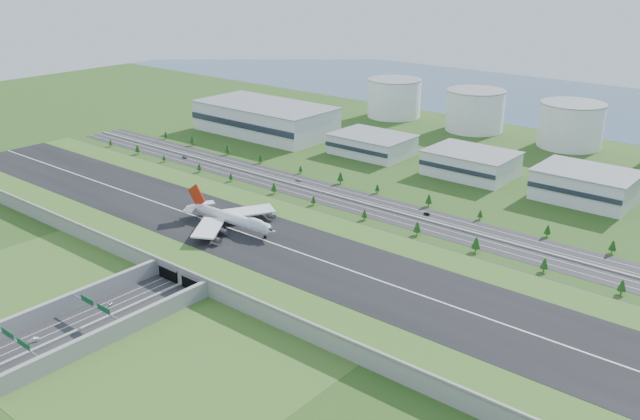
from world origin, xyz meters
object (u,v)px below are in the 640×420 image
Objects in this scene: fuel_tank_a at (394,98)px; car_4 at (185,157)px; car_5 at (427,214)px; car_3 at (2,379)px; car_7 at (299,179)px; car_2 at (143,316)px; boeing_747 at (231,218)px; car_1 at (33,340)px; car_0 at (108,305)px.

car_4 is (-43.87, -220.83, -16.55)m from fuel_tank_a.
car_3 is at bearing 15.37° from car_5.
car_4 is at bearing -67.19° from car_7.
car_3 is (129.69, -451.64, -16.69)m from fuel_tank_a.
car_4 is at bearing -57.69° from car_2.
car_2 is (31.17, -81.88, -12.69)m from boeing_747.
car_3 is at bearing 30.85° from car_7.
boeing_747 is at bearing -82.93° from car_2.
car_1 is 26.44m from car_3.
car_7 is at bearing -83.94° from car_3.
car_2 is at bearing -71.57° from boeing_747.
car_0 reaches higher than car_1.
car_5 is at bearing -107.40° from car_3.
car_3 is at bearing -38.65° from car_1.
car_5 is at bearing -112.95° from car_2.
car_2 is at bearing 36.45° from car_7.
boeing_747 reaches higher than car_1.
car_4 is at bearing 140.90° from car_1.
car_4 is at bearing -62.94° from car_3.
boeing_747 is 88.53m from car_2.
car_3 is 247.13m from car_5.
car_0 is (10.71, -85.74, -12.74)m from boeing_747.
car_2 is 1.11× the size of car_7.
boeing_747 is 87.34m from car_0.
car_0 is 0.85× the size of car_7.
boeing_747 reaches higher than car_4.
car_2 is at bearing -126.00° from car_4.
fuel_tank_a is 470.19m from car_3.
car_1 is at bearing -86.55° from boeing_747.
car_2 is at bearing -8.57° from car_0.
boeing_747 is at bearing -71.86° from fuel_tank_a.
car_4 reaches higher than car_3.
car_7 is at bearing -73.89° from fuel_tank_a.
fuel_tank_a is 10.58× the size of car_3.
fuel_tank_a reaches higher than car_0.
car_3 is 0.97× the size of car_4.
car_7 is (-102.36, 0.16, 0.05)m from car_5.
car_1 is at bearing 10.70° from car_5.
car_3 is 0.88× the size of car_7.
car_5 is (205.87, 14.20, -0.10)m from car_4.
boeing_747 is at bearing -7.96° from car_5.
boeing_747 is at bearing -113.27° from car_4.
car_0 reaches higher than car_3.
car_7 is at bearing 86.28° from car_0.
car_7 reaches higher than car_5.
car_4 is (-157.52, 209.79, 0.05)m from car_1.
fuel_tank_a is 263.09m from car_5.
car_5 is 0.83× the size of car_7.
car_7 is (103.51, 14.37, -0.05)m from car_4.
fuel_tank_a reaches higher than car_5.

